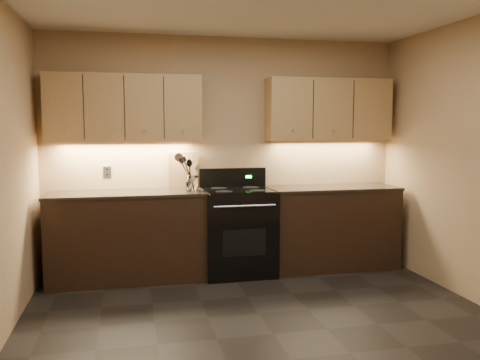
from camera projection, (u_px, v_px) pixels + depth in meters
name	position (u px, v px, depth m)	size (l,w,h in m)	color
floor	(273.00, 334.00, 3.95)	(4.00, 4.00, 0.00)	black
wall_back	(225.00, 154.00, 5.76)	(4.00, 0.04, 2.60)	tan
counter_left	(127.00, 236.00, 5.32)	(1.62, 0.62, 0.93)	black
counter_right	(331.00, 227.00, 5.80)	(1.46, 0.62, 0.93)	black
stove	(238.00, 230.00, 5.55)	(0.76, 0.68, 1.14)	black
upper_cab_left	(124.00, 108.00, 5.32)	(1.60, 0.30, 0.70)	tan
upper_cab_right	(328.00, 110.00, 5.81)	(1.44, 0.30, 0.70)	tan
outlet_plate	(107.00, 172.00, 5.49)	(0.09, 0.01, 0.12)	#B2B5BA
utensil_crock	(192.00, 184.00, 5.37)	(0.17, 0.17, 0.16)	white
cutting_board	(183.00, 170.00, 5.63)	(0.32, 0.02, 0.41)	tan
wooden_spoon	(190.00, 176.00, 5.34)	(0.06, 0.06, 0.29)	tan
black_spoon	(191.00, 173.00, 5.39)	(0.06, 0.06, 0.34)	black
black_turner	(194.00, 172.00, 5.34)	(0.08, 0.08, 0.38)	black
steel_spatula	(194.00, 172.00, 5.37)	(0.08, 0.08, 0.37)	silver
steel_skimmer	(195.00, 170.00, 5.35)	(0.09, 0.09, 0.40)	silver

